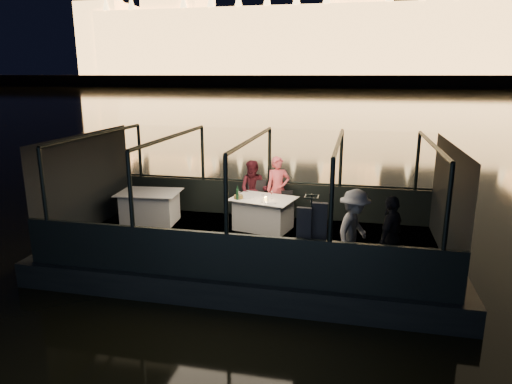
% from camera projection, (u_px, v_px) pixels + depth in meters
% --- Properties ---
extents(river_water, '(500.00, 500.00, 0.00)m').
position_uv_depth(river_water, '(347.00, 97.00, 85.91)').
color(river_water, black).
rests_on(river_water, ground).
extents(boat_hull, '(8.60, 4.40, 1.00)m').
position_uv_depth(boat_hull, '(252.00, 263.00, 10.27)').
color(boat_hull, black).
rests_on(boat_hull, river_water).
extents(boat_deck, '(8.00, 4.00, 0.04)m').
position_uv_depth(boat_deck, '(252.00, 243.00, 10.15)').
color(boat_deck, black).
rests_on(boat_deck, boat_hull).
extents(gunwale_port, '(8.00, 0.08, 0.90)m').
position_uv_depth(gunwale_port, '(269.00, 199.00, 11.92)').
color(gunwale_port, black).
rests_on(gunwale_port, boat_deck).
extents(gunwale_starboard, '(8.00, 0.08, 0.90)m').
position_uv_depth(gunwale_starboard, '(227.00, 257.00, 8.14)').
color(gunwale_starboard, black).
rests_on(gunwale_starboard, boat_deck).
extents(cabin_glass_port, '(8.00, 0.02, 1.40)m').
position_uv_depth(cabin_glass_port, '(270.00, 156.00, 11.64)').
color(cabin_glass_port, '#99B2B2').
rests_on(cabin_glass_port, gunwale_port).
extents(cabin_glass_starboard, '(8.00, 0.02, 1.40)m').
position_uv_depth(cabin_glass_starboard, '(226.00, 195.00, 7.86)').
color(cabin_glass_starboard, '#99B2B2').
rests_on(cabin_glass_starboard, gunwale_starboard).
extents(cabin_roof_glass, '(8.00, 4.00, 0.02)m').
position_uv_depth(cabin_roof_glass, '(252.00, 139.00, 9.57)').
color(cabin_roof_glass, '#99B2B2').
rests_on(cabin_roof_glass, boat_deck).
extents(end_wall_fore, '(0.02, 4.00, 2.30)m').
position_uv_depth(end_wall_fore, '(86.00, 183.00, 10.70)').
color(end_wall_fore, black).
rests_on(end_wall_fore, boat_deck).
extents(end_wall_aft, '(0.02, 4.00, 2.30)m').
position_uv_depth(end_wall_aft, '(449.00, 203.00, 9.02)').
color(end_wall_aft, black).
rests_on(end_wall_aft, boat_deck).
extents(canopy_ribs, '(8.00, 4.00, 2.30)m').
position_uv_depth(canopy_ribs, '(252.00, 192.00, 9.86)').
color(canopy_ribs, black).
rests_on(canopy_ribs, boat_deck).
extents(embankment, '(400.00, 140.00, 6.00)m').
position_uv_depth(embankment, '(355.00, 82.00, 208.58)').
color(embankment, '#423D33').
rests_on(embankment, ground).
extents(parliament_building, '(220.00, 32.00, 60.00)m').
position_uv_depth(parliament_building, '(358.00, 5.00, 168.51)').
color(parliament_building, '#F2D18C').
rests_on(parliament_building, embankment).
extents(dining_table_central, '(1.65, 1.35, 0.77)m').
position_uv_depth(dining_table_central, '(263.00, 213.00, 10.93)').
color(dining_table_central, beige).
rests_on(dining_table_central, boat_deck).
extents(dining_table_aft, '(1.59, 1.22, 0.79)m').
position_uv_depth(dining_table_aft, '(150.00, 207.00, 11.42)').
color(dining_table_aft, silver).
rests_on(dining_table_aft, boat_deck).
extents(chair_port_left, '(0.56, 0.56, 1.01)m').
position_uv_depth(chair_port_left, '(255.00, 204.00, 11.50)').
color(chair_port_left, black).
rests_on(chair_port_left, boat_deck).
extents(chair_port_right, '(0.45, 0.45, 0.79)m').
position_uv_depth(chair_port_right, '(284.00, 206.00, 11.34)').
color(chair_port_right, black).
rests_on(chair_port_right, boat_deck).
extents(coat_stand, '(0.50, 0.42, 1.63)m').
position_uv_depth(coat_stand, '(310.00, 235.00, 7.96)').
color(coat_stand, black).
rests_on(coat_stand, boat_deck).
extents(person_woman_coral, '(0.70, 0.60, 1.65)m').
position_uv_depth(person_woman_coral, '(278.00, 192.00, 11.47)').
color(person_woman_coral, '#F05761').
rests_on(person_woman_coral, boat_deck).
extents(person_man_maroon, '(0.79, 0.65, 1.52)m').
position_uv_depth(person_man_maroon, '(254.00, 191.00, 11.60)').
color(person_man_maroon, '#45131C').
rests_on(person_man_maroon, boat_deck).
extents(passenger_stripe, '(0.92, 1.17, 1.59)m').
position_uv_depth(passenger_stripe, '(354.00, 228.00, 8.45)').
color(passenger_stripe, white).
rests_on(passenger_stripe, boat_deck).
extents(passenger_dark, '(0.72, 0.99, 1.55)m').
position_uv_depth(passenger_dark, '(391.00, 233.00, 8.20)').
color(passenger_dark, black).
rests_on(passenger_dark, boat_deck).
extents(wine_bottle, '(0.07, 0.07, 0.32)m').
position_uv_depth(wine_bottle, '(237.00, 193.00, 10.68)').
color(wine_bottle, '#13351E').
rests_on(wine_bottle, dining_table_central).
extents(bread_basket, '(0.27, 0.27, 0.09)m').
position_uv_depth(bread_basket, '(238.00, 197.00, 10.80)').
color(bread_basket, olive).
rests_on(bread_basket, dining_table_central).
extents(amber_candle, '(0.07, 0.07, 0.08)m').
position_uv_depth(amber_candle, '(266.00, 199.00, 10.64)').
color(amber_candle, yellow).
rests_on(amber_candle, dining_table_central).
extents(plate_near, '(0.33, 0.33, 0.02)m').
position_uv_depth(plate_near, '(271.00, 203.00, 10.43)').
color(plate_near, silver).
rests_on(plate_near, dining_table_central).
extents(plate_far, '(0.27, 0.27, 0.02)m').
position_uv_depth(plate_far, '(248.00, 197.00, 10.87)').
color(plate_far, white).
rests_on(plate_far, dining_table_central).
extents(wine_glass_white, '(0.09, 0.09, 0.21)m').
position_uv_depth(wine_glass_white, '(239.00, 196.00, 10.64)').
color(wine_glass_white, white).
rests_on(wine_glass_white, dining_table_central).
extents(wine_glass_red, '(0.08, 0.08, 0.18)m').
position_uv_depth(wine_glass_red, '(272.00, 195.00, 10.75)').
color(wine_glass_red, white).
rests_on(wine_glass_red, dining_table_central).
extents(wine_glass_empty, '(0.08, 0.08, 0.19)m').
position_uv_depth(wine_glass_empty, '(262.00, 198.00, 10.45)').
color(wine_glass_empty, silver).
rests_on(wine_glass_empty, dining_table_central).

